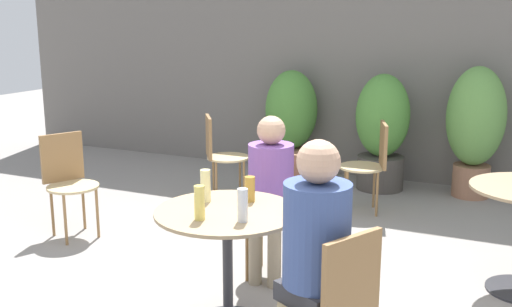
# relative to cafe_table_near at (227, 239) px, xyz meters

# --- Properties ---
(storefront_wall) EXTENTS (10.00, 0.06, 3.00)m
(storefront_wall) POSITION_rel_cafe_table_near_xyz_m (0.03, 3.80, 0.95)
(storefront_wall) COLOR slate
(storefront_wall) RESTS_ON ground_plane
(cafe_table_near) EXTENTS (0.84, 0.84, 0.73)m
(cafe_table_near) POSITION_rel_cafe_table_near_xyz_m (0.00, 0.00, 0.00)
(cafe_table_near) COLOR #2D2D33
(cafe_table_near) RESTS_ON ground_plane
(bistro_chair_0) EXTENTS (0.48, 0.47, 0.86)m
(bistro_chair_0) POSITION_rel_cafe_table_near_xyz_m (0.77, -0.39, -0.03)
(bistro_chair_0) COLOR tan
(bistro_chair_0) RESTS_ON ground_plane
(bistro_chair_1) EXTENTS (0.43, 0.43, 0.86)m
(bistro_chair_1) POSITION_rel_cafe_table_near_xyz_m (-0.04, 0.86, -0.03)
(bistro_chair_1) COLOR tan
(bistro_chair_1) RESTS_ON ground_plane
(bistro_chair_2) EXTENTS (0.48, 0.47, 0.86)m
(bistro_chair_2) POSITION_rel_cafe_table_near_xyz_m (-1.94, 0.86, -0.03)
(bistro_chair_2) COLOR tan
(bistro_chair_2) RESTS_ON ground_plane
(bistro_chair_3) EXTENTS (0.47, 0.45, 0.86)m
(bistro_chair_3) POSITION_rel_cafe_table_near_xyz_m (0.24, 2.50, -0.03)
(bistro_chair_3) COLOR tan
(bistro_chair_3) RESTS_ON ground_plane
(bistro_chair_4) EXTENTS (0.48, 0.48, 0.86)m
(bistro_chair_4) POSITION_rel_cafe_table_near_xyz_m (-1.25, 2.25, -0.03)
(bistro_chair_4) COLOR tan
(bistro_chair_4) RESTS_ON ground_plane
(seated_person_0) EXTENTS (0.40, 0.39, 1.26)m
(seated_person_0) POSITION_rel_cafe_table_near_xyz_m (0.64, -0.33, 0.19)
(seated_person_0) COLOR #2D2D33
(seated_person_0) RESTS_ON ground_plane
(seated_person_1) EXTENTS (0.31, 0.32, 1.17)m
(seated_person_1) POSITION_rel_cafe_table_near_xyz_m (-0.04, 0.72, 0.14)
(seated_person_1) COLOR gray
(seated_person_1) RESTS_ON ground_plane
(beer_glass_0) EXTENTS (0.06, 0.06, 0.20)m
(beer_glass_0) POSITION_rel_cafe_table_near_xyz_m (-0.19, 0.10, 0.27)
(beer_glass_0) COLOR beige
(beer_glass_0) RESTS_ON cafe_table_near
(beer_glass_1) EXTENTS (0.06, 0.06, 0.19)m
(beer_glass_1) POSITION_rel_cafe_table_near_xyz_m (-0.06, -0.21, 0.27)
(beer_glass_1) COLOR #DBC65B
(beer_glass_1) RESTS_ON cafe_table_near
(beer_glass_2) EXTENTS (0.06, 0.06, 0.18)m
(beer_glass_2) POSITION_rel_cafe_table_near_xyz_m (0.17, -0.14, 0.27)
(beer_glass_2) COLOR silver
(beer_glass_2) RESTS_ON cafe_table_near
(beer_glass_3) EXTENTS (0.06, 0.06, 0.15)m
(beer_glass_3) POSITION_rel_cafe_table_near_xyz_m (0.05, 0.21, 0.25)
(beer_glass_3) COLOR #B28433
(beer_glass_3) RESTS_ON cafe_table_near
(potted_plant_0) EXTENTS (0.60, 0.60, 1.23)m
(potted_plant_0) POSITION_rel_cafe_table_near_xyz_m (-0.94, 3.46, 0.15)
(potted_plant_0) COLOR #93664C
(potted_plant_0) RESTS_ON ground_plane
(potted_plant_1) EXTENTS (0.57, 0.57, 1.24)m
(potted_plant_1) POSITION_rel_cafe_table_near_xyz_m (0.14, 3.33, 0.10)
(potted_plant_1) COLOR #47423D
(potted_plant_1) RESTS_ON ground_plane
(potted_plant_2) EXTENTS (0.58, 0.58, 1.34)m
(potted_plant_2) POSITION_rel_cafe_table_near_xyz_m (1.06, 3.44, 0.20)
(potted_plant_2) COLOR #93664C
(potted_plant_2) RESTS_ON ground_plane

